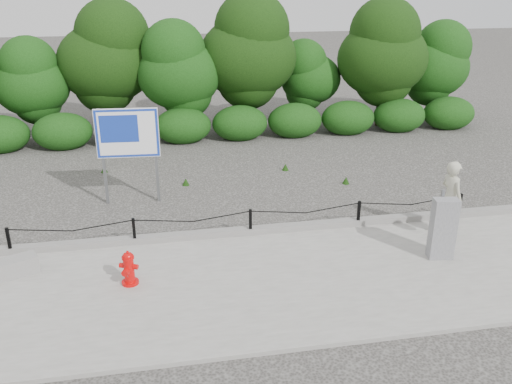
{
  "coord_description": "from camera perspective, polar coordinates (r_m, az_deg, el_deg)",
  "views": [
    {
      "loc": [
        -1.86,
        -10.61,
        5.42
      ],
      "look_at": [
        0.16,
        0.2,
        1.0
      ],
      "focal_mm": 38.0,
      "sensor_mm": 36.0,
      "label": 1
    }
  ],
  "objects": [
    {
      "name": "sidewalk",
      "position": [
        10.32,
        1.37,
        -9.53
      ],
      "size": [
        14.0,
        4.0,
        0.08
      ],
      "primitive_type": "cube",
      "color": "gray",
      "rests_on": "ground"
    },
    {
      "name": "chain_barrier",
      "position": [
        11.86,
        -0.59,
        -2.85
      ],
      "size": [
        10.06,
        0.06,
        0.6
      ],
      "color": "black",
      "rests_on": "sidewalk"
    },
    {
      "name": "fire_hydrant",
      "position": [
        10.32,
        -13.25,
        -7.84
      ],
      "size": [
        0.41,
        0.41,
        0.68
      ],
      "rotation": [
        0.0,
        0.0,
        -0.39
      ],
      "color": "red",
      "rests_on": "sidewalk"
    },
    {
      "name": "ground",
      "position": [
        12.06,
        -0.59,
        -4.82
      ],
      "size": [
        90.0,
        90.0,
        0.0
      ],
      "primitive_type": "plane",
      "color": "#2D2B28",
      "rests_on": "ground"
    },
    {
      "name": "utility_cabinet",
      "position": [
        11.44,
        19.07,
        -3.67
      ],
      "size": [
        0.52,
        0.38,
        1.4
      ],
      "rotation": [
        0.0,
        0.0,
        -0.15
      ],
      "color": "gray",
      "rests_on": "sidewalk"
    },
    {
      "name": "curb",
      "position": [
        12.03,
        -0.63,
        -4.07
      ],
      "size": [
        14.0,
        0.22,
        0.14
      ],
      "primitive_type": "cube",
      "color": "slate",
      "rests_on": "sidewalk"
    },
    {
      "name": "advertising_sign",
      "position": [
        13.64,
        -13.38,
        5.61
      ],
      "size": [
        1.53,
        0.21,
        2.45
      ],
      "rotation": [
        0.0,
        0.0,
        -0.07
      ],
      "color": "slate",
      "rests_on": "ground"
    },
    {
      "name": "treeline",
      "position": [
        19.83,
        -4.98,
        13.58
      ],
      "size": [
        20.3,
        3.75,
        4.82
      ],
      "color": "black",
      "rests_on": "ground"
    },
    {
      "name": "pedestrian",
      "position": [
        12.48,
        19.74,
        -0.69
      ],
      "size": [
        0.75,
        0.67,
        1.67
      ],
      "rotation": [
        0.0,
        0.0,
        1.75
      ],
      "color": "#B0AE97",
      "rests_on": "sidewalk"
    },
    {
      "name": "concrete_block",
      "position": [
        11.37,
        -24.63,
        -7.33
      ],
      "size": [
        1.12,
        0.77,
        0.34
      ],
      "primitive_type": "cube",
      "rotation": [
        0.0,
        0.0,
        0.42
      ],
      "color": "gray",
      "rests_on": "sidewalk"
    }
  ]
}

